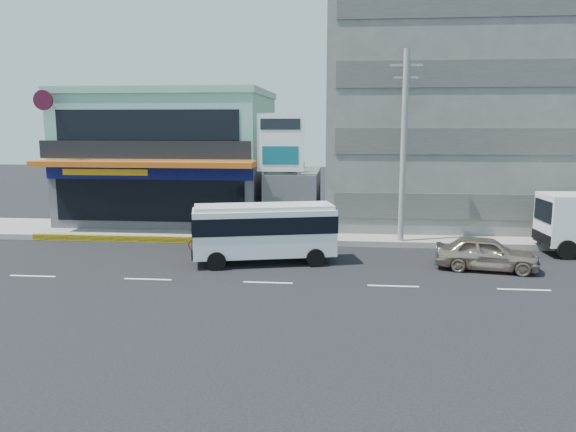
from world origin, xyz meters
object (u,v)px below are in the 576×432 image
object	(u,v)px
billboard	(280,149)
motorcycle_rider	(202,238)
satellite_dish	(292,171)
concrete_building	(456,113)
sedan	(486,253)
utility_pole_near	(404,147)
shop_building	(174,160)
minibus	(264,229)

from	to	relation	value
billboard	motorcycle_rider	bearing A→B (deg)	-130.73
satellite_dish	billboard	distance (m)	2.31
concrete_building	sedan	world-z (taller)	concrete_building
satellite_dish	billboard	world-z (taller)	billboard
billboard	utility_pole_near	xyz separation A→B (m)	(6.50, -1.80, 0.22)
satellite_dish	sedan	distance (m)	12.61
shop_building	motorcycle_rider	size ratio (longest dim) A/B	5.91
billboard	sedan	bearing A→B (deg)	-32.77
billboard	sedan	size ratio (longest dim) A/B	1.58
sedan	utility_pole_near	bearing A→B (deg)	45.39
motorcycle_rider	shop_building	bearing A→B (deg)	114.42
utility_pole_near	motorcycle_rider	size ratio (longest dim) A/B	4.77
shop_building	utility_pole_near	xyz separation A→B (m)	(14.00, -6.55, 1.15)
billboard	motorcycle_rider	distance (m)	6.83
concrete_building	minibus	size ratio (longest dim) A/B	2.36
utility_pole_near	minibus	xyz separation A→B (m)	(-6.60, -4.21, -3.54)
sedan	motorcycle_rider	size ratio (longest dim) A/B	2.08
shop_building	utility_pole_near	distance (m)	15.50
motorcycle_rider	minibus	bearing A→B (deg)	-29.76
minibus	sedan	distance (m)	9.89
shop_building	sedan	size ratio (longest dim) A/B	2.84
billboard	motorcycle_rider	world-z (taller)	billboard
sedan	minibus	bearing A→B (deg)	97.84
utility_pole_near	sedan	world-z (taller)	utility_pole_near
shop_building	satellite_dish	size ratio (longest dim) A/B	8.27
shop_building	billboard	bearing A→B (deg)	-32.32
concrete_building	utility_pole_near	size ratio (longest dim) A/B	1.60
satellite_dish	sedan	bearing A→B (deg)	-41.12
utility_pole_near	motorcycle_rider	distance (m)	11.18
billboard	utility_pole_near	bearing A→B (deg)	-15.48
satellite_dish	utility_pole_near	size ratio (longest dim) A/B	0.15
satellite_dish	utility_pole_near	bearing A→B (deg)	-30.96
shop_building	minibus	world-z (taller)	shop_building
sedan	billboard	bearing A→B (deg)	66.62
shop_building	satellite_dish	xyz separation A→B (m)	(8.00, -2.95, -0.42)
concrete_building	billboard	size ratio (longest dim) A/B	2.32
satellite_dish	motorcycle_rider	distance (m)	7.66
shop_building	motorcycle_rider	bearing A→B (deg)	-65.58
satellite_dish	motorcycle_rider	xyz separation A→B (m)	(-4.00, -5.86, -2.88)
shop_building	concrete_building	world-z (taller)	concrete_building
satellite_dish	billboard	xyz separation A→B (m)	(-0.50, -1.80, 1.35)
billboard	sedan	xyz separation A→B (m)	(9.75, -6.28, -4.18)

